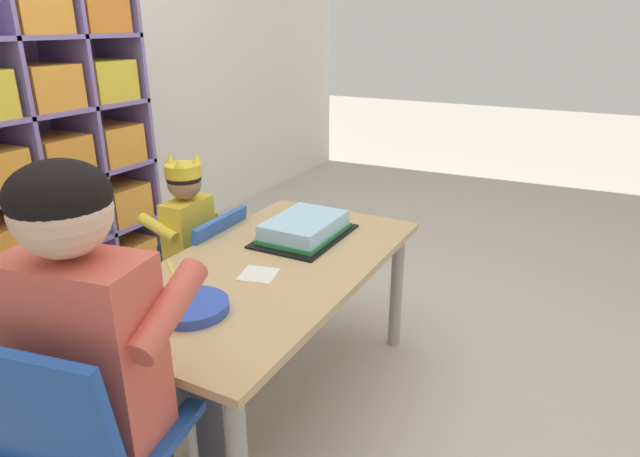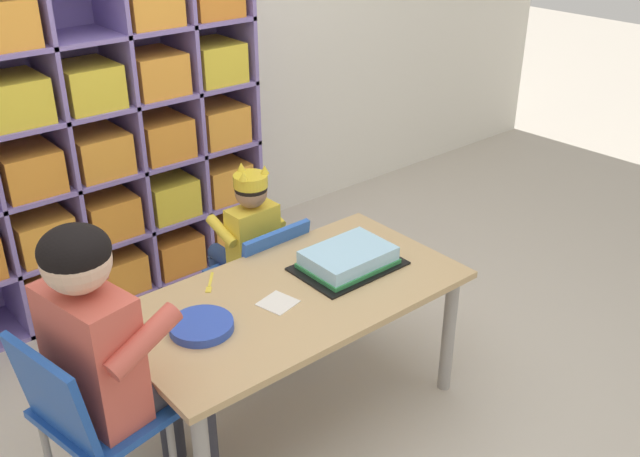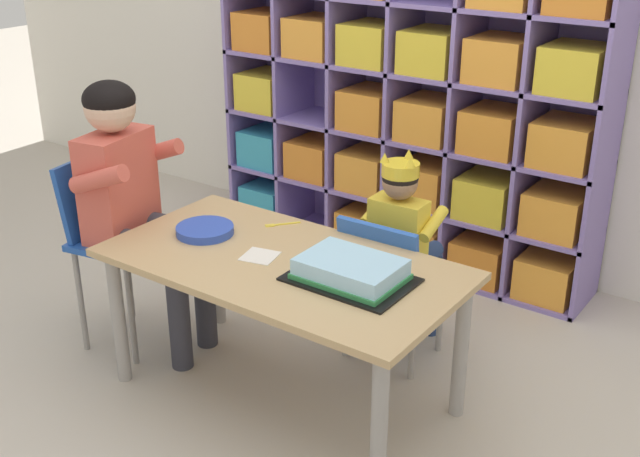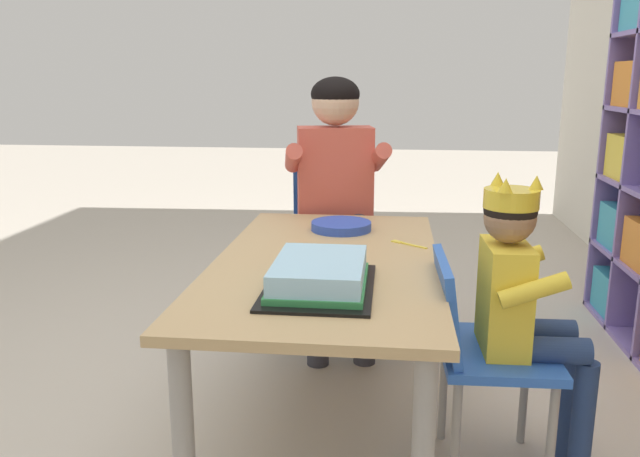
{
  "view_description": "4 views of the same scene",
  "coord_description": "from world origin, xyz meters",
  "views": [
    {
      "loc": [
        -1.38,
        -0.93,
        1.32
      ],
      "look_at": [
        0.21,
        -0.09,
        0.62
      ],
      "focal_mm": 30.4,
      "sensor_mm": 36.0,
      "label": 1
    },
    {
      "loc": [
        -1.33,
        -1.73,
        1.93
      ],
      "look_at": [
        0.13,
        0.01,
        0.76
      ],
      "focal_mm": 40.55,
      "sensor_mm": 36.0,
      "label": 2
    },
    {
      "loc": [
        1.51,
        -1.91,
        1.72
      ],
      "look_at": [
        0.17,
        -0.02,
        0.72
      ],
      "focal_mm": 44.41,
      "sensor_mm": 36.0,
      "label": 3
    },
    {
      "loc": [
        1.81,
        0.18,
        1.08
      ],
      "look_at": [
        0.18,
        -0.0,
        0.69
      ],
      "focal_mm": 35.85,
      "sensor_mm": 36.0,
      "label": 4
    }
  ],
  "objects": [
    {
      "name": "child_with_crown",
      "position": [
        0.17,
        0.53,
        0.52
      ],
      "size": [
        0.3,
        0.31,
        0.84
      ],
      "rotation": [
        0.0,
        0.0,
        3.17
      ],
      "color": "yellow",
      "rests_on": "ground"
    },
    {
      "name": "classroom_chair_blue",
      "position": [
        0.17,
        0.43,
        0.38
      ],
      "size": [
        0.36,
        0.33,
        0.61
      ],
      "rotation": [
        0.0,
        0.0,
        3.17
      ],
      "color": "blue",
      "rests_on": "ground"
    },
    {
      "name": "paper_plate_stack",
      "position": [
        -0.37,
        0.01,
        0.57
      ],
      "size": [
        0.21,
        0.21,
        0.03
      ],
      "primitive_type": "cylinder",
      "color": "blue",
      "rests_on": "activity_table"
    },
    {
      "name": "storage_cubby_shelf",
      "position": [
        -0.27,
        1.3,
        0.75
      ],
      "size": [
        1.94,
        0.34,
        1.57
      ],
      "color": "#7F6BB2",
      "rests_on": "ground"
    },
    {
      "name": "activity_table",
      "position": [
        0.0,
        0.0,
        0.48
      ],
      "size": [
        1.24,
        0.66,
        0.55
      ],
      "color": "tan",
      "rests_on": "ground"
    },
    {
      "name": "fork_beside_plate_stack",
      "position": [
        -0.2,
        0.24,
        0.55
      ],
      "size": [
        0.1,
        0.12,
        0.0
      ],
      "rotation": [
        0.0,
        0.0,
        0.89
      ],
      "color": "yellow",
      "rests_on": "activity_table"
    },
    {
      "name": "birthday_cake_on_tray",
      "position": [
        0.27,
        0.01,
        0.58
      ],
      "size": [
        0.39,
        0.27,
        0.08
      ],
      "color": "black",
      "rests_on": "activity_table"
    },
    {
      "name": "adult_helper_seated",
      "position": [
        -0.69,
        -0.03,
        0.67
      ],
      "size": [
        0.46,
        0.44,
        1.08
      ],
      "rotation": [
        0.0,
        0.0,
        1.75
      ],
      "color": "#D15647",
      "rests_on": "ground"
    },
    {
      "name": "paper_napkin_square",
      "position": [
        -0.08,
        -0.02,
        0.55
      ],
      "size": [
        0.14,
        0.14,
        0.0
      ],
      "primitive_type": "cube",
      "rotation": [
        0.0,
        0.0,
        0.23
      ],
      "color": "white",
      "rests_on": "activity_table"
    },
    {
      "name": "ground",
      "position": [
        0.0,
        0.0,
        0.0
      ],
      "size": [
        16.0,
        16.0,
        0.0
      ],
      "primitive_type": "plane",
      "color": "#BCB2A3"
    },
    {
      "name": "classroom_chair_adult_side",
      "position": [
        -0.81,
        -0.05,
        0.48
      ],
      "size": [
        0.38,
        0.41,
        0.77
      ],
      "rotation": [
        0.0,
        0.0,
        1.75
      ],
      "color": "#1E4CA8",
      "rests_on": "ground"
    }
  ]
}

